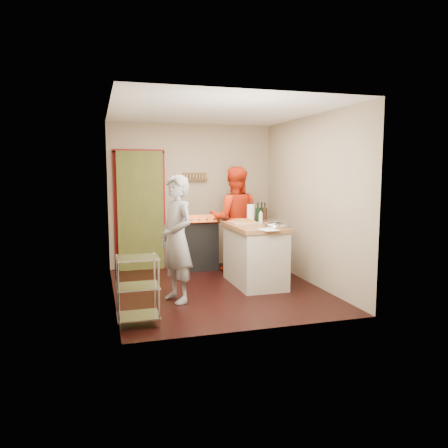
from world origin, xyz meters
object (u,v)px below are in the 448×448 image
(wire_shelving, at_px, (138,287))
(person_red, at_px, (235,219))
(stove, at_px, (199,244))
(person_stripe, at_px, (177,239))
(island, at_px, (255,253))

(wire_shelving, bearing_deg, person_red, 50.49)
(person_red, bearing_deg, wire_shelving, 65.27)
(stove, height_order, wire_shelving, stove)
(stove, distance_m, person_stripe, 2.03)
(stove, height_order, island, island)
(wire_shelving, height_order, island, island)
(stove, xyz_separation_m, person_red, (0.57, -0.32, 0.46))
(stove, distance_m, wire_shelving, 2.94)
(wire_shelving, height_order, person_red, person_red)
(island, bearing_deg, person_red, 90.63)
(stove, xyz_separation_m, person_stripe, (-0.73, -1.85, 0.40))
(island, distance_m, person_red, 1.09)
(island, bearing_deg, stove, 113.86)
(person_stripe, relative_size, person_red, 0.93)
(wire_shelving, distance_m, person_red, 3.03)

